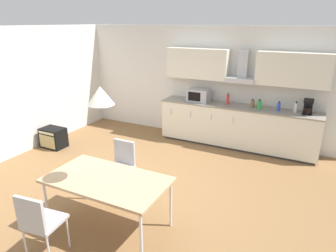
# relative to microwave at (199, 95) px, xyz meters

# --- Properties ---
(ground_plane) EXTENTS (8.57, 8.68, 0.02)m
(ground_plane) POSITION_rel_microwave_xyz_m (-0.18, -2.60, -1.08)
(ground_plane) COLOR brown
(wall_back) EXTENTS (6.85, 0.10, 2.58)m
(wall_back) POSITION_rel_microwave_xyz_m (-0.18, 0.34, 0.22)
(wall_back) COLOR silver
(wall_back) RESTS_ON ground_plane
(wall_left) EXTENTS (0.10, 6.95, 2.58)m
(wall_left) POSITION_rel_microwave_xyz_m (-3.09, -2.60, 0.22)
(wall_left) COLOR silver
(wall_left) RESTS_ON ground_plane
(kitchen_counter) EXTENTS (3.41, 0.61, 0.93)m
(kitchen_counter) POSITION_rel_microwave_xyz_m (0.90, 0.00, -0.60)
(kitchen_counter) COLOR #333333
(kitchen_counter) RESTS_ON ground_plane
(backsplash_tile) EXTENTS (3.39, 0.02, 0.45)m
(backsplash_tile) POSITION_rel_microwave_xyz_m (0.90, 0.28, 0.09)
(backsplash_tile) COLOR silver
(backsplash_tile) RESTS_ON kitchen_counter
(upper_wall_cabinets) EXTENTS (3.39, 0.40, 0.66)m
(upper_wall_cabinets) POSITION_rel_microwave_xyz_m (0.90, 0.12, 0.68)
(upper_wall_cabinets) COLOR silver
(microwave) EXTENTS (0.48, 0.35, 0.28)m
(microwave) POSITION_rel_microwave_xyz_m (0.00, 0.00, 0.00)
(microwave) COLOR #ADADB2
(microwave) RESTS_ON kitchen_counter
(coffee_maker) EXTENTS (0.18, 0.19, 0.30)m
(coffee_maker) POSITION_rel_microwave_xyz_m (2.27, 0.03, 0.01)
(coffee_maker) COLOR black
(coffee_maker) RESTS_ON kitchen_counter
(bottle_blue) EXTENTS (0.07, 0.07, 0.20)m
(bottle_blue) POSITION_rel_microwave_xyz_m (1.74, -0.00, -0.05)
(bottle_blue) COLOR blue
(bottle_blue) RESTS_ON kitchen_counter
(bottle_red) EXTENTS (0.06, 0.06, 0.25)m
(bottle_red) POSITION_rel_microwave_xyz_m (0.66, 0.05, -0.03)
(bottle_red) COLOR red
(bottle_red) RESTS_ON kitchen_counter
(bottle_brown) EXTENTS (0.08, 0.08, 0.18)m
(bottle_brown) POSITION_rel_microwave_xyz_m (1.20, 0.04, -0.06)
(bottle_brown) COLOR brown
(bottle_brown) RESTS_ON kitchen_counter
(bottle_green) EXTENTS (0.08, 0.08, 0.21)m
(bottle_green) POSITION_rel_microwave_xyz_m (1.36, -0.04, -0.05)
(bottle_green) COLOR green
(bottle_green) RESTS_ON kitchen_counter
(bottle_white) EXTENTS (0.06, 0.06, 0.23)m
(bottle_white) POSITION_rel_microwave_xyz_m (2.05, 0.03, -0.04)
(bottle_white) COLOR white
(bottle_white) RESTS_ON kitchen_counter
(dining_table) EXTENTS (1.59, 0.88, 0.73)m
(dining_table) POSITION_rel_microwave_xyz_m (0.11, -3.53, -0.38)
(dining_table) COLOR tan
(dining_table) RESTS_ON ground_plane
(chair_far_left) EXTENTS (0.40, 0.40, 0.87)m
(chair_far_left) POSITION_rel_microwave_xyz_m (-0.25, -2.71, -0.54)
(chair_far_left) COLOR #B2B2B7
(chair_far_left) RESTS_ON ground_plane
(chair_near_left) EXTENTS (0.44, 0.44, 0.87)m
(chair_near_left) POSITION_rel_microwave_xyz_m (-0.24, -4.35, -0.54)
(chair_near_left) COLOR #B2B2B7
(chair_near_left) RESTS_ON ground_plane
(guitar_amp) EXTENTS (0.52, 0.37, 0.44)m
(guitar_amp) POSITION_rel_microwave_xyz_m (-2.69, -1.86, -0.85)
(guitar_amp) COLOR black
(guitar_amp) RESTS_ON ground_plane
(pendant_lamp) EXTENTS (0.32, 0.32, 0.22)m
(pendant_lamp) POSITION_rel_microwave_xyz_m (0.11, -3.53, 0.76)
(pendant_lamp) COLOR silver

